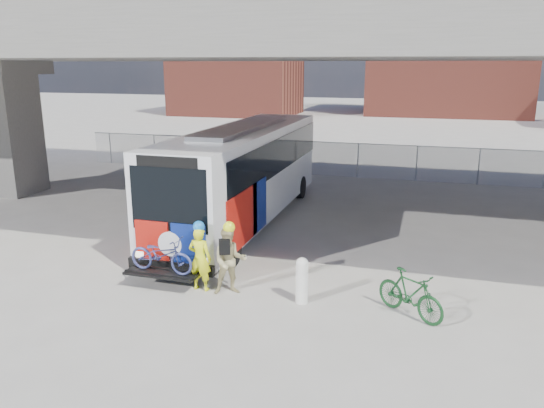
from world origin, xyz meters
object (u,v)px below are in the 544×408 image
at_px(bollard, 302,279).
at_px(bike_parked, 410,294).
at_px(cyclist_tan, 230,260).
at_px(bus, 244,167).
at_px(cyclist_hivis, 200,257).

distance_m(bollard, bike_parked, 2.64).
distance_m(cyclist_tan, bike_parked, 4.58).
bearing_deg(bus, cyclist_tan, -73.80).
relative_size(cyclist_hivis, cyclist_tan, 0.97).
distance_m(cyclist_hivis, bike_parked, 5.42).
relative_size(bus, bike_parked, 6.82).
bearing_deg(bike_parked, cyclist_hivis, 125.79).
distance_m(bollard, cyclist_tan, 1.95).
height_order(bus, bollard, bus).
bearing_deg(cyclist_hivis, bollard, -177.60).
xyz_separation_m(cyclist_hivis, cyclist_tan, (0.84, -0.00, 0.01)).
relative_size(cyclist_tan, bike_parked, 1.04).
bearing_deg(bike_parked, cyclist_tan, 125.83).
height_order(cyclist_hivis, bike_parked, cyclist_hivis).
xyz_separation_m(bus, cyclist_tan, (1.84, -6.32, -1.18)).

